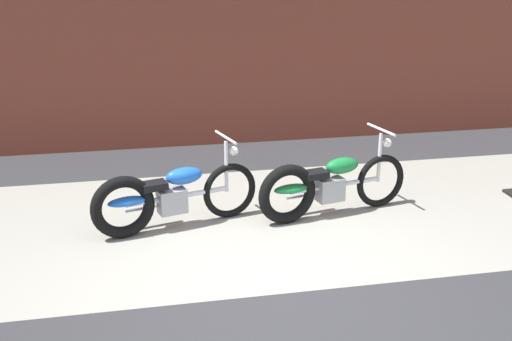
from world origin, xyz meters
name	(u,v)px	position (x,y,z in m)	size (l,w,h in m)	color
ground_plane	(281,294)	(0.00, 0.00, 0.00)	(80.00, 80.00, 0.00)	#2D2D30
sidewalk_slab	(247,220)	(0.00, 1.75, 0.00)	(36.00, 3.50, 0.01)	gray
motorcycle_blue	(165,197)	(-0.97, 1.68, 0.40)	(1.96, 0.78, 1.03)	black
motorcycle_green	(324,186)	(0.93, 1.69, 0.40)	(1.98, 0.70, 1.03)	black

